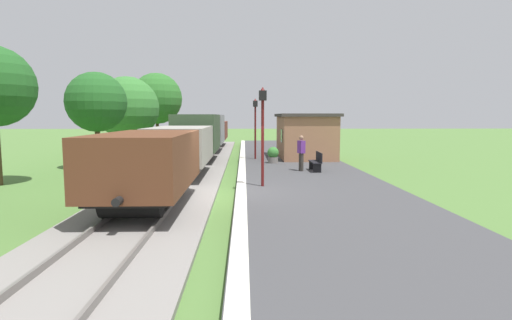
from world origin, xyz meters
The scene contains 17 objects.
ground_plane centered at (0.00, 0.00, 0.00)m, with size 160.00×160.00×0.00m, color #517A38.
platform_slab centered at (3.20, 0.00, 0.12)m, with size 6.00×60.00×0.25m, color #424244.
platform_edge_stripe centered at (0.40, 0.00, 0.25)m, with size 0.36×60.00×0.01m, color silver.
track_ballast centered at (-2.40, 0.00, 0.06)m, with size 3.80×60.00×0.12m, color gray.
rail_near centered at (-1.68, 0.00, 0.19)m, with size 0.07×60.00×0.14m, color slate.
rail_far centered at (-3.12, 0.00, 0.19)m, with size 0.07×60.00×0.14m, color slate.
freight_train centered at (-2.40, 11.63, 1.53)m, with size 2.50×32.60×2.72m.
station_hut centered at (4.40, 11.73, 1.65)m, with size 3.50×5.80×2.78m.
bench_near_hut centered at (3.99, 5.24, 0.72)m, with size 0.42×1.50×0.91m.
bench_down_platform centered at (3.99, 15.76, 0.72)m, with size 0.42×1.50×0.91m.
person_waiting centered at (3.25, 5.28, 1.18)m, with size 0.36×0.44×1.71m.
potted_planter centered at (2.13, 8.61, 0.72)m, with size 0.64×0.64×0.92m.
lamp_post_near centered at (1.20, 1.04, 2.80)m, with size 0.28×0.28×3.70m.
lamp_post_far centered at (1.20, 10.84, 2.80)m, with size 0.28×0.28×3.70m.
tree_trackside_far centered at (-7.55, 8.50, 3.63)m, with size 3.25×3.25×5.27m.
tree_field_left centered at (-7.65, 14.82, 3.45)m, with size 4.37×4.37×5.64m.
tree_field_distant centered at (-7.41, 23.42, 4.47)m, with size 4.59×4.59×6.77m.
Camera 1 is at (0.50, -14.08, 2.87)m, focal length 28.54 mm.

